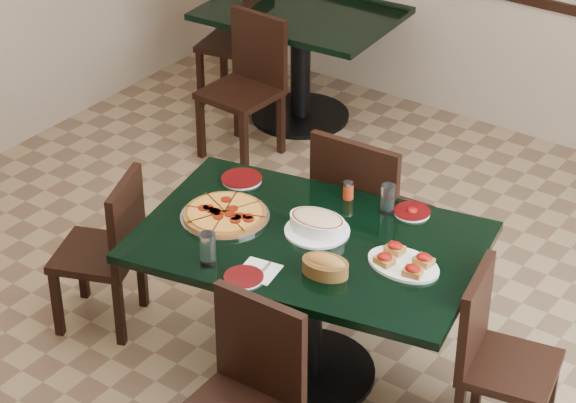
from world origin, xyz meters
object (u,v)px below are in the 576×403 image
Objects in this scene: back_chair_left at (245,35)px; bread_basket at (325,265)px; chair_near at (245,393)px; lasagna_casserole at (317,223)px; chair_left at (110,246)px; back_table at (301,44)px; back_chair_near at (249,78)px; bruschetta_platter at (404,261)px; chair_right at (494,352)px; main_table at (309,273)px; pepperoni_pizza at (225,214)px; chair_far at (364,211)px.

bread_basket is at bearing 31.72° from back_chair_left.
lasagna_casserole is at bearing 102.98° from chair_near.
back_table is at bearing 170.59° from chair_left.
back_chair_near is 2.59× the size of bruschetta_platter.
chair_right is 1.87m from chair_left.
bread_basket reaches higher than main_table.
back_chair_left is 2.69m from pepperoni_pizza.
back_chair_left is 2.84m from lasagna_casserole.
chair_near is at bearing -47.06° from pepperoni_pizza.
chair_left is at bearing 156.04° from chair_near.
back_table is at bearing 81.37° from back_chair_left.
lasagna_casserole is (-0.85, -0.06, 0.35)m from chair_right.
bruschetta_platter is (1.43, 0.27, 0.33)m from chair_left.
chair_left is 2.84× the size of lasagna_casserole.
pepperoni_pizza is at bearing -66.97° from back_table.
chair_far is at bearing 87.24° from main_table.
bread_basket is (1.20, 0.04, 0.34)m from chair_left.
back_chair_near is 0.67m from back_chair_left.
back_chair_near is 2.49m from bruschetta_platter.
main_table is 2.61m from back_table.
chair_right is 1.01× the size of chair_left.
bread_basket is (-0.65, -0.30, 0.34)m from chair_right.
back_table is 3.31m from chair_near.
chair_left is at bearing -70.40° from back_chair_near.
chair_near is 0.86m from lasagna_casserole.
bruschetta_platter reaches higher than main_table.
back_table is at bearing 117.09° from pepperoni_pizza.
bruschetta_platter is at bearing -4.41° from main_table.
chair_right is 2.39× the size of bruschetta_platter.
chair_right is at bearing 14.60° from bread_basket.
chair_near is 2.86m from back_chair_near.
chair_near is 3.09× the size of lasagna_casserole.
chair_near reaches higher than back_chair_left.
chair_near is 1.09× the size of chair_left.
chair_far is at bearing 51.26° from chair_right.
lasagna_casserole is (-0.00, 0.06, 0.23)m from main_table.
chair_near is at bearing 25.65° from back_chair_left.
main_table is 5.66× the size of lasagna_casserole.
chair_right is 3.42m from back_chair_left.
chair_right is 0.53m from bruschetta_platter.
lasagna_casserole is at bearing 82.45° from chair_right.
back_table is at bearing 114.27° from main_table.
pepperoni_pizza is at bearing 160.37° from bread_basket.
chair_left is at bearing -169.47° from lasagna_casserole.
chair_left is 0.92× the size of back_chair_near.
lasagna_casserole is at bearing -41.67° from back_chair_near.
chair_near is 0.91m from pepperoni_pizza.
main_table is 0.48m from bruschetta_platter.
chair_right reaches higher than chair_left.
back_table is 5.63× the size of bread_basket.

